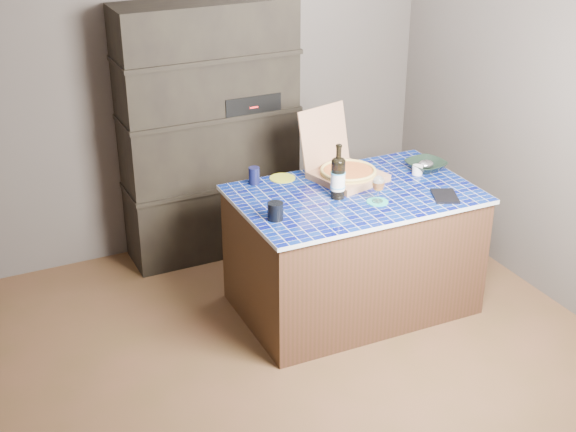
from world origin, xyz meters
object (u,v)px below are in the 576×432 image
dvd_case (445,196)px  wine_glass (378,184)px  kitchen_island (353,250)px  bowl (426,165)px  mead_bottle (338,177)px  pizza_box (345,170)px

dvd_case → wine_glass: bearing=-172.3°
kitchen_island → bowl: bearing=11.7°
bowl → mead_bottle: bearing=-169.5°
kitchen_island → bowl: bowl is taller
kitchen_island → pizza_box: size_ratio=2.69×
pizza_box → kitchen_island: bearing=-117.7°
pizza_box → wine_glass: pizza_box is taller
pizza_box → mead_bottle: bearing=-142.6°
mead_bottle → dvd_case: mead_bottle is taller
kitchen_island → wine_glass: size_ratio=8.94×
kitchen_island → dvd_case: (0.45, -0.29, 0.41)m
kitchen_island → pizza_box: 0.51m
mead_bottle → bowl: (0.73, 0.13, -0.10)m
kitchen_island → bowl: 0.74m
mead_bottle → wine_glass: 0.24m
mead_bottle → dvd_case: (0.58, -0.27, -0.13)m
wine_glass → dvd_case: bearing=-15.8°
mead_bottle → wine_glass: size_ratio=2.07×
mead_bottle → bowl: bearing=10.5°
mead_bottle → dvd_case: 0.66m
dvd_case → bowl: bowl is taller
kitchen_island → mead_bottle: mead_bottle is taller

